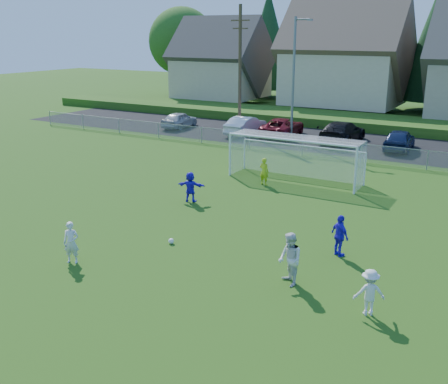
{
  "coord_description": "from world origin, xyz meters",
  "views": [
    {
      "loc": [
        10.68,
        -10.51,
        7.95
      ],
      "look_at": [
        0.0,
        8.0,
        1.4
      ],
      "focal_mm": 42.0,
      "sensor_mm": 36.0,
      "label": 1
    }
  ],
  "objects": [
    {
      "name": "utility_pole",
      "position": [
        -9.5,
        27.0,
        5.15
      ],
      "size": [
        1.6,
        0.26,
        10.0
      ],
      "color": "#473321",
      "rests_on": "ground"
    },
    {
      "name": "asphalt_lot",
      "position": [
        0.0,
        27.5,
        0.01
      ],
      "size": [
        60.0,
        60.0,
        0.0
      ],
      "primitive_type": "plane",
      "color": "black",
      "rests_on": "ground"
    },
    {
      "name": "houses_row",
      "position": [
        1.97,
        42.46,
        7.33
      ],
      "size": [
        53.9,
        11.45,
        13.27
      ],
      "color": "tan",
      "rests_on": "ground"
    },
    {
      "name": "streetlight",
      "position": [
        -4.45,
        26.0,
        4.84
      ],
      "size": [
        1.38,
        0.18,
        9.0
      ],
      "color": "slate",
      "rests_on": "ground"
    },
    {
      "name": "car_d",
      "position": [
        -1.01,
        27.42,
        0.79
      ],
      "size": [
        2.41,
        5.55,
        1.59
      ],
      "primitive_type": "imported",
      "rotation": [
        0.0,
        0.0,
        3.11
      ],
      "color": "black",
      "rests_on": "ground"
    },
    {
      "name": "soccer_goal",
      "position": [
        0.0,
        16.05,
        1.63
      ],
      "size": [
        7.42,
        1.9,
        2.5
      ],
      "color": "white",
      "rests_on": "ground"
    },
    {
      "name": "player_white_a",
      "position": [
        -2.68,
        1.74,
        0.77
      ],
      "size": [
        0.66,
        0.57,
        1.53
      ],
      "primitive_type": "imported",
      "rotation": [
        0.0,
        0.0,
        0.45
      ],
      "color": "silver",
      "rests_on": "ground"
    },
    {
      "name": "ground",
      "position": [
        0.0,
        0.0,
        0.0
      ],
      "size": [
        160.0,
        160.0,
        0.0
      ],
      "primitive_type": "plane",
      "color": "#193D0C",
      "rests_on": "ground"
    },
    {
      "name": "player_blue_a",
      "position": [
        5.43,
        7.11,
        0.79
      ],
      "size": [
        0.98,
        0.85,
        1.58
      ],
      "primitive_type": "imported",
      "rotation": [
        0.0,
        0.0,
        2.52
      ],
      "color": "#2A15CD",
      "rests_on": "ground"
    },
    {
      "name": "car_c",
      "position": [
        -5.85,
        27.36,
        0.73
      ],
      "size": [
        2.95,
        5.49,
        1.47
      ],
      "primitive_type": "imported",
      "rotation": [
        0.0,
        0.0,
        3.24
      ],
      "color": "#5D0A14",
      "rests_on": "ground"
    },
    {
      "name": "tree_row",
      "position": [
        1.04,
        48.74,
        6.91
      ],
      "size": [
        65.98,
        12.36,
        13.8
      ],
      "color": "#382616",
      "rests_on": "ground"
    },
    {
      "name": "car_a",
      "position": [
        -15.13,
        26.53,
        0.69
      ],
      "size": [
        1.91,
        4.15,
        1.38
      ],
      "primitive_type": "imported",
      "rotation": [
        0.0,
        0.0,
        3.21
      ],
      "color": "#A4A8AB",
      "rests_on": "ground"
    },
    {
      "name": "player_white_c",
      "position": [
        7.51,
        3.44,
        0.71
      ],
      "size": [
        1.06,
        0.91,
        1.42
      ],
      "primitive_type": "imported",
      "rotation": [
        0.0,
        0.0,
        3.65
      ],
      "color": "silver",
      "rests_on": "ground"
    },
    {
      "name": "player_blue_b",
      "position": [
        -2.92,
        9.79,
        0.74
      ],
      "size": [
        1.44,
        0.74,
        1.49
      ],
      "primitive_type": "imported",
      "rotation": [
        0.0,
        0.0,
        3.37
      ],
      "color": "#2A15CD",
      "rests_on": "ground"
    },
    {
      "name": "grass_embankment",
      "position": [
        0.0,
        35.0,
        0.4
      ],
      "size": [
        70.0,
        6.0,
        0.8
      ],
      "primitive_type": "cube",
      "color": "#1E420F",
      "rests_on": "ground"
    },
    {
      "name": "player_white_b",
      "position": [
        4.75,
        4.05,
        0.89
      ],
      "size": [
        1.09,
        1.09,
        1.78
      ],
      "primitive_type": "imported",
      "rotation": [
        0.0,
        0.0,
        -0.77
      ],
      "color": "silver",
      "rests_on": "ground"
    },
    {
      "name": "soccer_ball",
      "position": [
        -0.62,
        4.93,
        0.11
      ],
      "size": [
        0.22,
        0.22,
        0.22
      ],
      "primitive_type": "sphere",
      "color": "white",
      "rests_on": "ground"
    },
    {
      "name": "car_e",
      "position": [
        3.3,
        26.82,
        0.74
      ],
      "size": [
        1.98,
        4.42,
        1.48
      ],
      "primitive_type": "imported",
      "rotation": [
        0.0,
        0.0,
        3.2
      ],
      "color": "#142146",
      "rests_on": "ground"
    },
    {
      "name": "goalkeeper",
      "position": [
        -1.08,
        14.22,
        0.75
      ],
      "size": [
        0.59,
        0.43,
        1.49
      ],
      "primitive_type": "imported",
      "rotation": [
        0.0,
        0.0,
        3.01
      ],
      "color": "#B0CE18",
      "rests_on": "ground"
    },
    {
      "name": "chainlink_fence",
      "position": [
        0.0,
        22.0,
        0.63
      ],
      "size": [
        52.06,
        0.06,
        1.2
      ],
      "color": "gray",
      "rests_on": "ground"
    },
    {
      "name": "car_b",
      "position": [
        -8.65,
        26.49,
        0.75
      ],
      "size": [
        1.66,
        4.58,
        1.5
      ],
      "primitive_type": "imported",
      "rotation": [
        0.0,
        0.0,
        3.13
      ],
      "color": "silver",
      "rests_on": "ground"
    }
  ]
}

